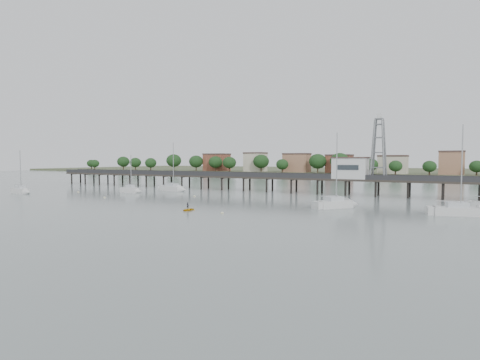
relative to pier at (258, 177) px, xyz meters
The scene contains 14 objects.
ground_plane 60.12m from the pier, 90.00° to the right, with size 500.00×500.00×0.00m, color slate.
pier is the anchor object (origin of this frame).
pier_building 25.16m from the pier, ahead, with size 8.40×5.40×5.30m.
lattice_tower 32.34m from the pier, ahead, with size 3.20×3.20×15.50m.
sailboat_c 39.36m from the pier, 41.41° to the right, with size 7.26×8.46×14.31m.
sailboat_a 60.86m from the pier, 144.05° to the right, with size 7.03×2.46×11.56m.
sailboat_d 56.57m from the pier, 28.67° to the right, with size 9.50×4.77×14.99m.
sailboat_b 33.48m from the pier, 142.69° to the right, with size 6.13×1.88×10.29m.
sailboat_f 22.81m from the pier, 153.49° to the right, with size 8.87×3.90×14.13m.
white_tender 27.19m from the pier, 162.86° to the right, with size 4.12×2.50×1.49m.
yellow_dinghy 43.63m from the pier, 79.92° to the right, with size 1.88×0.54×2.63m, color yellow.
dinghy_occupant 43.63m from the pier, 79.92° to the right, with size 0.42×1.17×0.28m, color black.
mooring_buoys 30.22m from the pier, 81.80° to the right, with size 91.94×26.90×0.39m.
far_shore 179.60m from the pier, 89.89° to the left, with size 500.00×170.00×10.40m.
Camera 1 is at (48.07, -38.20, 8.79)m, focal length 30.00 mm.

